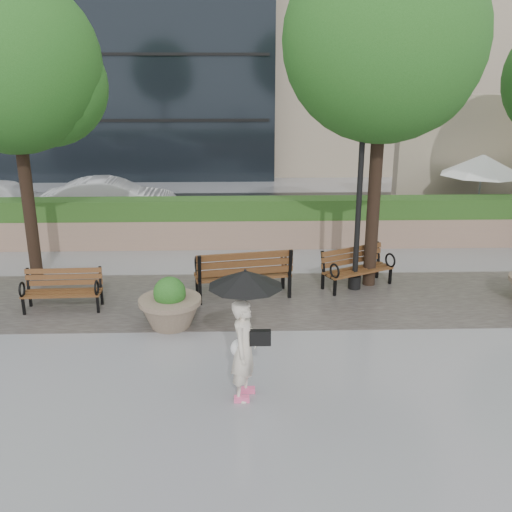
{
  "coord_description": "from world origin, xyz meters",
  "views": [
    {
      "loc": [
        -0.56,
        -8.33,
        4.59
      ],
      "look_at": [
        -0.24,
        2.6,
        1.1
      ],
      "focal_mm": 40.0,
      "sensor_mm": 36.0,
      "label": 1
    }
  ],
  "objects_px": {
    "bench_1": "(63,299)",
    "car_right": "(112,200)",
    "planter_left": "(170,307)",
    "car_left": "(6,201)",
    "pedestrian": "(245,322)",
    "bench_3": "(357,276)",
    "lamppost": "(359,205)",
    "bench_2": "(243,283)"
  },
  "relations": [
    {
      "from": "bench_1",
      "to": "car_right",
      "type": "height_order",
      "value": "car_right"
    },
    {
      "from": "bench_1",
      "to": "planter_left",
      "type": "bearing_deg",
      "value": -23.08
    },
    {
      "from": "car_left",
      "to": "pedestrian",
      "type": "bearing_deg",
      "value": -142.9
    },
    {
      "from": "planter_left",
      "to": "car_left",
      "type": "height_order",
      "value": "car_left"
    },
    {
      "from": "bench_3",
      "to": "car_right",
      "type": "xyz_separation_m",
      "value": [
        -6.79,
        6.29,
        0.44
      ]
    },
    {
      "from": "bench_1",
      "to": "lamppost",
      "type": "height_order",
      "value": "lamppost"
    },
    {
      "from": "car_right",
      "to": "bench_3",
      "type": "bearing_deg",
      "value": -137.8
    },
    {
      "from": "lamppost",
      "to": "car_left",
      "type": "relative_size",
      "value": 0.99
    },
    {
      "from": "pedestrian",
      "to": "lamppost",
      "type": "bearing_deg",
      "value": -9.66
    },
    {
      "from": "planter_left",
      "to": "lamppost",
      "type": "bearing_deg",
      "value": 25.99
    },
    {
      "from": "lamppost",
      "to": "bench_3",
      "type": "bearing_deg",
      "value": 59.24
    },
    {
      "from": "planter_left",
      "to": "bench_2",
      "type": "bearing_deg",
      "value": 46.63
    },
    {
      "from": "planter_left",
      "to": "lamppost",
      "type": "height_order",
      "value": "lamppost"
    },
    {
      "from": "bench_1",
      "to": "car_left",
      "type": "height_order",
      "value": "car_left"
    },
    {
      "from": "bench_3",
      "to": "bench_1",
      "type": "bearing_deg",
      "value": 163.69
    },
    {
      "from": "lamppost",
      "to": "car_left",
      "type": "bearing_deg",
      "value": 146.94
    },
    {
      "from": "bench_3",
      "to": "lamppost",
      "type": "xyz_separation_m",
      "value": [
        -0.07,
        -0.12,
        1.65
      ]
    },
    {
      "from": "car_right",
      "to": "bench_2",
      "type": "bearing_deg",
      "value": -153.3
    },
    {
      "from": "bench_1",
      "to": "bench_3",
      "type": "xyz_separation_m",
      "value": [
        6.23,
        1.15,
        0.02
      ]
    },
    {
      "from": "bench_1",
      "to": "bench_2",
      "type": "xyz_separation_m",
      "value": [
        3.66,
        0.6,
        0.08
      ]
    },
    {
      "from": "car_left",
      "to": "pedestrian",
      "type": "xyz_separation_m",
      "value": [
        7.73,
        -11.06,
        0.57
      ]
    },
    {
      "from": "planter_left",
      "to": "lamppost",
      "type": "distance_m",
      "value": 4.58
    },
    {
      "from": "bench_3",
      "to": "car_left",
      "type": "relative_size",
      "value": 0.4
    },
    {
      "from": "pedestrian",
      "to": "planter_left",
      "type": "bearing_deg",
      "value": 48.8
    },
    {
      "from": "lamppost",
      "to": "car_left",
      "type": "height_order",
      "value": "lamppost"
    },
    {
      "from": "car_left",
      "to": "car_right",
      "type": "xyz_separation_m",
      "value": [
        3.51,
        -0.24,
        0.07
      ]
    },
    {
      "from": "planter_left",
      "to": "lamppost",
      "type": "relative_size",
      "value": 0.27
    },
    {
      "from": "bench_2",
      "to": "pedestrian",
      "type": "height_order",
      "value": "pedestrian"
    },
    {
      "from": "bench_2",
      "to": "lamppost",
      "type": "xyz_separation_m",
      "value": [
        2.5,
        0.43,
        1.59
      ]
    },
    {
      "from": "lamppost",
      "to": "car_right",
      "type": "bearing_deg",
      "value": 136.31
    },
    {
      "from": "car_right",
      "to": "bench_1",
      "type": "bearing_deg",
      "value": 179.32
    },
    {
      "from": "bench_1",
      "to": "car_left",
      "type": "distance_m",
      "value": 8.7
    },
    {
      "from": "bench_1",
      "to": "car_left",
      "type": "relative_size",
      "value": 0.36
    },
    {
      "from": "bench_3",
      "to": "pedestrian",
      "type": "bearing_deg",
      "value": -146.3
    },
    {
      "from": "planter_left",
      "to": "pedestrian",
      "type": "bearing_deg",
      "value": -61.06
    },
    {
      "from": "car_left",
      "to": "planter_left",
      "type": "bearing_deg",
      "value": -141.28
    },
    {
      "from": "planter_left",
      "to": "bench_3",
      "type": "bearing_deg",
      "value": 27.0
    },
    {
      "from": "bench_2",
      "to": "car_right",
      "type": "relative_size",
      "value": 0.5
    },
    {
      "from": "bench_3",
      "to": "car_left",
      "type": "bearing_deg",
      "value": 120.85
    },
    {
      "from": "bench_1",
      "to": "lamppost",
      "type": "xyz_separation_m",
      "value": [
        6.16,
        1.03,
        1.67
      ]
    },
    {
      "from": "bench_3",
      "to": "lamppost",
      "type": "height_order",
      "value": "lamppost"
    },
    {
      "from": "bench_1",
      "to": "pedestrian",
      "type": "height_order",
      "value": "pedestrian"
    }
  ]
}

